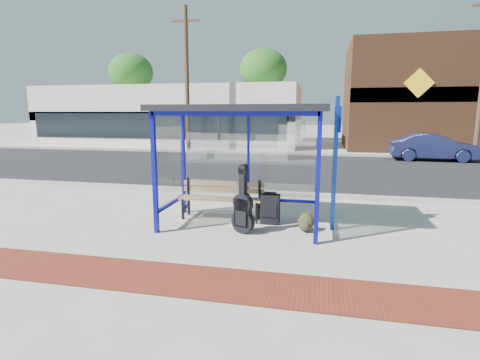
% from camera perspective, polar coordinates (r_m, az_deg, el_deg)
% --- Properties ---
extents(ground, '(120.00, 120.00, 0.00)m').
position_cam_1_polar(ground, '(7.67, 0.17, -7.01)').
color(ground, '#B2ADA0').
rests_on(ground, ground).
extents(brick_paver_strip, '(60.00, 1.00, 0.01)m').
position_cam_1_polar(brick_paver_strip, '(5.33, -5.93, -15.11)').
color(brick_paver_strip, maroon).
rests_on(brick_paver_strip, ground).
extents(curb_near, '(60.00, 0.25, 0.12)m').
position_cam_1_polar(curb_near, '(10.42, 3.53, -2.03)').
color(curb_near, gray).
rests_on(curb_near, ground).
extents(street_asphalt, '(60.00, 10.00, 0.00)m').
position_cam_1_polar(street_asphalt, '(15.41, 6.44, 1.75)').
color(street_asphalt, black).
rests_on(street_asphalt, ground).
extents(curb_far, '(60.00, 0.25, 0.12)m').
position_cam_1_polar(curb_far, '(20.44, 7.94, 3.99)').
color(curb_far, gray).
rests_on(curb_far, ground).
extents(far_sidewalk, '(60.00, 4.00, 0.01)m').
position_cam_1_polar(far_sidewalk, '(22.33, 8.31, 4.37)').
color(far_sidewalk, '#B2ADA0').
rests_on(far_sidewalk, ground).
extents(bus_shelter, '(3.30, 1.80, 2.42)m').
position_cam_1_polar(bus_shelter, '(7.39, 0.30, 8.66)').
color(bus_shelter, '#0D0F94').
rests_on(bus_shelter, ground).
extents(storefront_white, '(18.00, 6.04, 4.00)m').
position_cam_1_polar(storefront_white, '(27.26, -10.58, 9.57)').
color(storefront_white, silver).
rests_on(storefront_white, ground).
extents(storefront_brown, '(10.00, 7.08, 6.40)m').
position_cam_1_polar(storefront_brown, '(26.47, 26.98, 11.22)').
color(storefront_brown, '#59331E').
rests_on(storefront_brown, ground).
extents(tree_left, '(3.60, 3.60, 7.03)m').
position_cam_1_polar(tree_left, '(33.19, -16.28, 15.42)').
color(tree_left, '#4C3826').
rests_on(tree_left, ground).
extents(tree_mid, '(3.60, 3.60, 7.03)m').
position_cam_1_polar(tree_mid, '(29.68, 3.59, 16.45)').
color(tree_mid, '#4C3826').
rests_on(tree_mid, ground).
extents(utility_pole_west, '(1.60, 0.24, 8.00)m').
position_cam_1_polar(utility_pole_west, '(21.97, -8.08, 15.00)').
color(utility_pole_west, '#4C3826').
rests_on(utility_pole_west, ground).
extents(bench, '(1.81, 0.48, 0.85)m').
position_cam_1_polar(bench, '(8.10, -2.77, -2.55)').
color(bench, black).
rests_on(bench, ground).
extents(guitar_bag, '(0.48, 0.29, 1.26)m').
position_cam_1_polar(guitar_bag, '(7.12, 0.46, -4.55)').
color(guitar_bag, black).
rests_on(guitar_bag, ground).
extents(suitcase, '(0.39, 0.26, 0.68)m').
position_cam_1_polar(suitcase, '(7.78, 4.61, -4.41)').
color(suitcase, black).
rests_on(suitcase, ground).
extents(backpack, '(0.32, 0.29, 0.37)m').
position_cam_1_polar(backpack, '(7.38, 10.00, -6.45)').
color(backpack, '#2B2917').
rests_on(backpack, ground).
extents(sign_post, '(0.12, 0.32, 2.58)m').
position_cam_1_polar(sign_post, '(7.34, 14.37, 3.48)').
color(sign_post, '#0D2D99').
rests_on(sign_post, ground).
extents(newspaper_a, '(0.38, 0.45, 0.01)m').
position_cam_1_polar(newspaper_a, '(8.19, -8.30, -5.97)').
color(newspaper_a, white).
rests_on(newspaper_a, ground).
extents(newspaper_b, '(0.53, 0.50, 0.01)m').
position_cam_1_polar(newspaper_b, '(8.12, -7.96, -6.11)').
color(newspaper_b, white).
rests_on(newspaper_b, ground).
extents(newspaper_c, '(0.45, 0.45, 0.01)m').
position_cam_1_polar(newspaper_c, '(7.74, -0.36, -6.84)').
color(newspaper_c, white).
rests_on(newspaper_c, ground).
extents(parked_car, '(3.93, 1.47, 1.28)m').
position_cam_1_polar(parked_car, '(19.98, 27.41, 4.46)').
color(parked_car, '#1A1F4A').
rests_on(parked_car, ground).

